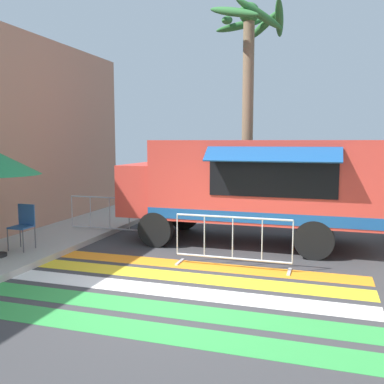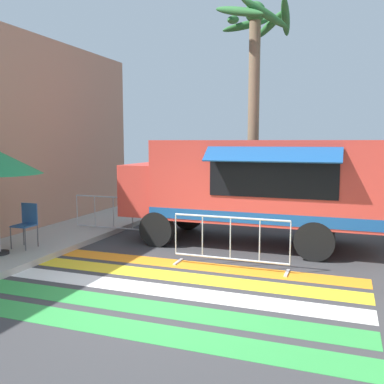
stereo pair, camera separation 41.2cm
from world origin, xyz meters
The scene contains 8 objects.
ground_plane centered at (0.00, 0.00, 0.00)m, with size 60.00×60.00×0.00m, color #38383A.
crosswalk_painted centered at (0.00, 0.20, 0.00)m, with size 6.40×3.60×0.01m.
food_truck centered at (0.46, 3.97, 1.50)m, with size 6.00×2.75×2.51m.
traffic_signal_pole centered at (2.54, 1.23, 4.35)m, with size 4.68×0.29×6.38m.
folding_chair centered at (-3.95, 1.40, 0.72)m, with size 0.42×0.42×0.98m.
barricade_front centered at (0.62, 1.81, 0.52)m, with size 2.33×0.44×1.03m.
barricade_side centered at (-3.10, 3.69, 0.51)m, with size 2.30×0.44×1.03m.
palm_tree centered at (0.03, 6.68, 4.63)m, with size 2.26×2.39×6.52m.
Camera 2 is at (2.71, -6.13, 2.49)m, focal length 40.00 mm.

